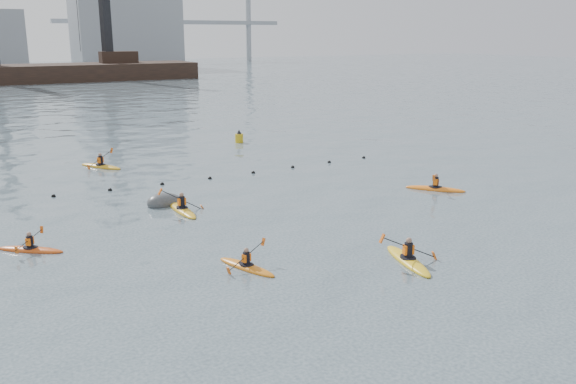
# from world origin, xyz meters

# --- Properties ---
(ground) EXTENTS (400.00, 400.00, 0.00)m
(ground) POSITION_xyz_m (0.00, 0.00, 0.00)
(ground) COLOR #34434C
(ground) RESTS_ON ground
(float_line) EXTENTS (33.24, 0.73, 0.24)m
(float_line) POSITION_xyz_m (-0.50, 22.53, 0.03)
(float_line) COLOR black
(float_line) RESTS_ON ground
(kayaker_0) EXTENTS (1.92, 2.91, 1.07)m
(kayaker_0) POSITION_xyz_m (-0.51, 8.01, 0.09)
(kayaker_0) COLOR orange
(kayaker_0) RESTS_ON ground
(kayaker_1) EXTENTS (2.41, 3.58, 1.38)m
(kayaker_1) POSITION_xyz_m (5.19, 5.47, 0.11)
(kayaker_1) COLOR yellow
(kayaker_1) RESTS_ON ground
(kayaker_2) EXTENTS (2.57, 2.26, 0.92)m
(kayaker_2) POSITION_xyz_m (-7.30, 14.10, 0.09)
(kayaker_2) COLOR #C04512
(kayaker_2) RESTS_ON ground
(kayaker_3) EXTENTS (2.39, 3.39, 1.46)m
(kayaker_3) POSITION_xyz_m (0.08, 16.48, 0.10)
(kayaker_3) COLOR gold
(kayaker_3) RESTS_ON ground
(kayaker_4) EXTENTS (2.68, 3.01, 1.24)m
(kayaker_4) POSITION_xyz_m (14.00, 13.37, 0.10)
(kayaker_4) COLOR orange
(kayaker_4) RESTS_ON ground
(kayaker_5) EXTENTS (2.40, 3.23, 1.25)m
(kayaker_5) POSITION_xyz_m (-0.95, 28.97, 0.10)
(kayaker_5) COLOR gold
(kayaker_5) RESTS_ON ground
(mooring_buoy) EXTENTS (2.81, 2.22, 1.59)m
(mooring_buoy) POSITION_xyz_m (-0.17, 18.24, 0.00)
(mooring_buoy) COLOR #414346
(mooring_buoy) RESTS_ON ground
(nav_buoy) EXTENTS (0.66, 0.66, 1.20)m
(nav_buoy) POSITION_xyz_m (11.11, 33.01, 0.36)
(nav_buoy) COLOR gold
(nav_buoy) RESTS_ON ground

